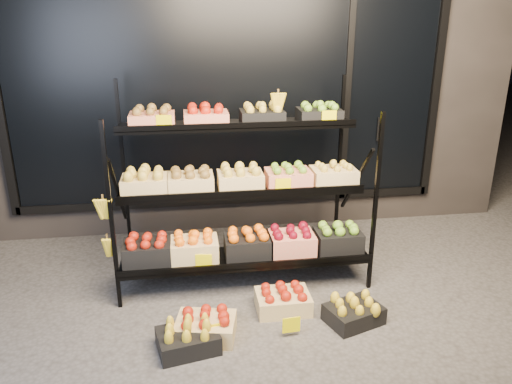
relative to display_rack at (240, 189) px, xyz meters
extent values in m
plane|color=#514F4C|center=(0.01, -0.60, -0.79)|extent=(24.00, 24.00, 0.00)
cube|color=#2D2826|center=(0.01, 2.00, 0.96)|extent=(6.00, 2.00, 3.50)
cube|color=black|center=(0.01, 0.98, 0.76)|extent=(4.20, 0.04, 2.40)
cube|color=black|center=(0.01, 0.96, -0.45)|extent=(4.30, 0.06, 0.08)
cube|color=black|center=(2.16, 0.96, 0.76)|extent=(0.08, 0.06, 2.50)
cube|color=black|center=(1.21, 0.96, 0.76)|extent=(0.06, 0.06, 2.50)
cylinder|color=black|center=(1.56, 0.93, 0.26)|extent=(0.02, 0.02, 0.25)
cube|color=black|center=(-1.01, -0.42, -0.04)|extent=(0.03, 0.03, 1.50)
cube|color=black|center=(1.04, -0.42, -0.04)|extent=(0.03, 0.03, 1.50)
cube|color=black|center=(-1.01, 0.55, 0.04)|extent=(0.03, 0.03, 1.66)
cube|color=black|center=(1.04, 0.55, 0.04)|extent=(0.03, 0.03, 1.66)
cube|color=black|center=(0.01, -0.25, -0.52)|extent=(2.05, 0.42, 0.03)
cube|color=black|center=(0.01, -0.45, -0.49)|extent=(2.05, 0.02, 0.05)
cube|color=black|center=(0.01, 0.05, -0.02)|extent=(2.05, 0.40, 0.03)
cube|color=black|center=(0.01, -0.14, 0.01)|extent=(2.05, 0.02, 0.05)
cube|color=black|center=(0.01, 0.35, 0.48)|extent=(2.05, 0.40, 0.03)
cube|color=black|center=(0.01, 0.16, 0.51)|extent=(2.05, 0.02, 0.05)
cube|color=tan|center=(-0.71, 0.35, 0.55)|extent=(0.38, 0.28, 0.11)
ellipsoid|color=brown|center=(-0.71, 0.35, 0.63)|extent=(0.32, 0.24, 0.07)
cube|color=tan|center=(-0.25, 0.35, 0.55)|extent=(0.38, 0.28, 0.11)
ellipsoid|color=#AD140C|center=(-0.25, 0.35, 0.63)|extent=(0.32, 0.24, 0.07)
cube|color=black|center=(0.24, 0.35, 0.55)|extent=(0.38, 0.28, 0.11)
ellipsoid|color=gold|center=(0.24, 0.35, 0.63)|extent=(0.32, 0.24, 0.07)
cube|color=black|center=(0.76, 0.35, 0.55)|extent=(0.38, 0.28, 0.11)
ellipsoid|color=#70A729|center=(0.76, 0.35, 0.63)|extent=(0.32, 0.24, 0.07)
cube|color=#DABF7E|center=(-0.79, 0.05, 0.06)|extent=(0.38, 0.28, 0.14)
ellipsoid|color=gold|center=(-0.79, 0.05, 0.16)|extent=(0.32, 0.24, 0.07)
cube|color=#DABF7E|center=(-0.41, 0.05, 0.06)|extent=(0.38, 0.28, 0.14)
ellipsoid|color=brown|center=(-0.41, 0.05, 0.16)|extent=(0.32, 0.24, 0.07)
cube|color=#DABF7E|center=(0.01, 0.05, 0.06)|extent=(0.38, 0.28, 0.14)
ellipsoid|color=gold|center=(0.01, 0.05, 0.16)|extent=(0.32, 0.24, 0.07)
cube|color=tan|center=(0.42, 0.05, 0.06)|extent=(0.38, 0.28, 0.14)
ellipsoid|color=#70A729|center=(0.42, 0.05, 0.16)|extent=(0.32, 0.24, 0.07)
cube|color=#DABF7E|center=(0.83, 0.05, 0.06)|extent=(0.38, 0.28, 0.14)
ellipsoid|color=gold|center=(0.83, 0.05, 0.16)|extent=(0.32, 0.24, 0.07)
cube|color=black|center=(-0.78, -0.25, -0.42)|extent=(0.38, 0.28, 0.18)
ellipsoid|color=#AD140C|center=(-0.78, -0.25, -0.30)|extent=(0.32, 0.24, 0.07)
cube|color=#DABF7E|center=(-0.41, -0.25, -0.42)|extent=(0.38, 0.28, 0.18)
ellipsoid|color=orange|center=(-0.41, -0.25, -0.30)|extent=(0.32, 0.24, 0.07)
cube|color=black|center=(0.03, -0.25, -0.42)|extent=(0.38, 0.28, 0.18)
ellipsoid|color=orange|center=(0.03, -0.25, -0.30)|extent=(0.32, 0.24, 0.07)
cube|color=tan|center=(0.40, -0.25, -0.42)|extent=(0.38, 0.28, 0.18)
ellipsoid|color=maroon|center=(0.40, -0.25, -0.30)|extent=(0.32, 0.24, 0.07)
cube|color=black|center=(0.80, -0.25, -0.42)|extent=(0.38, 0.28, 0.18)
ellipsoid|color=#70A729|center=(0.80, -0.25, -0.30)|extent=(0.32, 0.24, 0.07)
ellipsoid|color=gold|center=(-1.06, -0.40, 0.13)|extent=(0.14, 0.08, 0.22)
ellipsoid|color=gold|center=(-1.06, -0.40, -0.19)|extent=(0.14, 0.08, 0.22)
ellipsoid|color=gold|center=(0.36, 0.25, 0.77)|extent=(0.14, 0.08, 0.22)
cube|color=#E6D700|center=(0.35, -0.10, 0.05)|extent=(0.13, 0.01, 0.12)
cube|color=#E6D700|center=(0.81, 0.20, 0.55)|extent=(0.13, 0.01, 0.12)
cube|color=#E6D700|center=(-0.61, 0.20, 0.55)|extent=(0.13, 0.01, 0.12)
cube|color=#E6D700|center=(-0.34, -0.40, -0.45)|extent=(0.13, 0.01, 0.12)
cube|color=#E6D700|center=(-0.29, -1.00, -0.73)|extent=(0.13, 0.01, 0.12)
cube|color=#E6D700|center=(0.25, -1.00, -0.73)|extent=(0.13, 0.01, 0.12)
cube|color=#DABF7E|center=(-0.36, -0.91, -0.72)|extent=(0.47, 0.39, 0.14)
ellipsoid|color=#AD140C|center=(-0.36, -0.91, -0.61)|extent=(0.40, 0.33, 0.07)
cube|color=black|center=(-0.49, -1.04, -0.72)|extent=(0.46, 0.38, 0.14)
ellipsoid|color=gold|center=(-0.49, -1.04, -0.62)|extent=(0.39, 0.32, 0.07)
cube|color=#DABF7E|center=(0.25, -0.65, -0.72)|extent=(0.41, 0.30, 0.14)
ellipsoid|color=#AD140C|center=(0.25, -0.65, -0.62)|extent=(0.35, 0.26, 0.07)
cube|color=black|center=(0.75, -0.89, -0.72)|extent=(0.47, 0.40, 0.13)
ellipsoid|color=gold|center=(0.75, -0.89, -0.62)|extent=(0.39, 0.34, 0.07)
camera|label=1|loc=(-0.44, -3.95, 1.41)|focal=35.00mm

